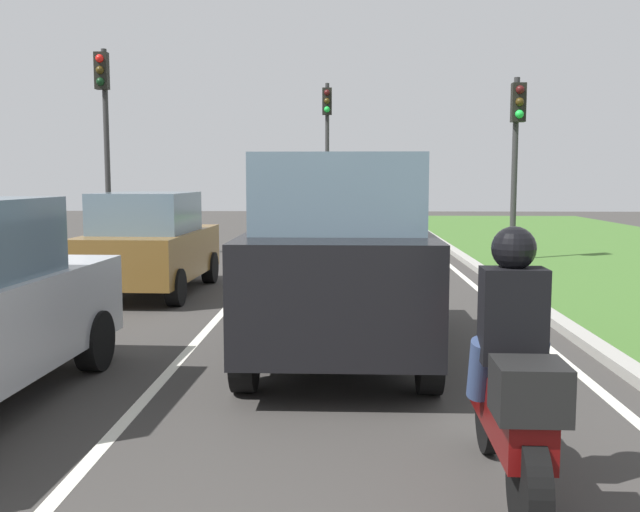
{
  "coord_description": "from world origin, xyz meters",
  "views": [
    {
      "loc": [
        1.14,
        0.86,
        2.04
      ],
      "look_at": [
        0.88,
        8.5,
        1.2
      ],
      "focal_mm": 40.22,
      "sensor_mm": 36.0,
      "label": 1
    }
  ],
  "objects_px": {
    "car_suv_ahead": "(339,254)",
    "car_hatchback_far": "(150,244)",
    "motorcycle": "(510,410)",
    "traffic_light_overhead_left": "(104,115)",
    "traffic_light_far_median": "(327,133)",
    "traffic_light_near_right": "(517,136)",
    "rider_person": "(512,313)"
  },
  "relations": [
    {
      "from": "car_suv_ahead",
      "to": "car_hatchback_far",
      "type": "distance_m",
      "value": 5.41
    },
    {
      "from": "motorcycle",
      "to": "traffic_light_overhead_left",
      "type": "bearing_deg",
      "value": 118.83
    },
    {
      "from": "traffic_light_overhead_left",
      "to": "car_suv_ahead",
      "type": "bearing_deg",
      "value": -58.87
    },
    {
      "from": "motorcycle",
      "to": "traffic_light_far_median",
      "type": "bearing_deg",
      "value": 95.91
    },
    {
      "from": "motorcycle",
      "to": "traffic_light_near_right",
      "type": "bearing_deg",
      "value": 78.05
    },
    {
      "from": "car_hatchback_far",
      "to": "car_suv_ahead",
      "type": "bearing_deg",
      "value": -50.09
    },
    {
      "from": "traffic_light_near_right",
      "to": "traffic_light_far_median",
      "type": "xyz_separation_m",
      "value": [
        -4.66,
        7.54,
        0.54
      ]
    },
    {
      "from": "motorcycle",
      "to": "rider_person",
      "type": "bearing_deg",
      "value": 88.71
    },
    {
      "from": "car_suv_ahead",
      "to": "rider_person",
      "type": "height_order",
      "value": "car_suv_ahead"
    },
    {
      "from": "car_hatchback_far",
      "to": "rider_person",
      "type": "relative_size",
      "value": 3.22
    },
    {
      "from": "rider_person",
      "to": "traffic_light_overhead_left",
      "type": "height_order",
      "value": "traffic_light_overhead_left"
    },
    {
      "from": "rider_person",
      "to": "traffic_light_near_right",
      "type": "xyz_separation_m",
      "value": [
        3.01,
        12.77,
        1.83
      ]
    },
    {
      "from": "motorcycle",
      "to": "traffic_light_near_right",
      "type": "relative_size",
      "value": 0.43
    },
    {
      "from": "car_suv_ahead",
      "to": "traffic_light_far_median",
      "type": "xyz_separation_m",
      "value": [
        -0.53,
        16.66,
        2.4
      ]
    },
    {
      "from": "traffic_light_near_right",
      "to": "rider_person",
      "type": "bearing_deg",
      "value": -103.26
    },
    {
      "from": "car_suv_ahead",
      "to": "rider_person",
      "type": "bearing_deg",
      "value": -72.58
    },
    {
      "from": "car_suv_ahead",
      "to": "traffic_light_far_median",
      "type": "height_order",
      "value": "traffic_light_far_median"
    },
    {
      "from": "traffic_light_near_right",
      "to": "traffic_light_far_median",
      "type": "bearing_deg",
      "value": 121.73
    },
    {
      "from": "motorcycle",
      "to": "traffic_light_near_right",
      "type": "xyz_separation_m",
      "value": [
        3.01,
        12.82,
        2.45
      ]
    },
    {
      "from": "rider_person",
      "to": "traffic_light_overhead_left",
      "type": "bearing_deg",
      "value": 118.92
    },
    {
      "from": "rider_person",
      "to": "traffic_light_near_right",
      "type": "bearing_deg",
      "value": 78.01
    },
    {
      "from": "traffic_light_overhead_left",
      "to": "traffic_light_near_right",
      "type": "bearing_deg",
      "value": -4.18
    },
    {
      "from": "traffic_light_near_right",
      "to": "traffic_light_overhead_left",
      "type": "bearing_deg",
      "value": 175.82
    },
    {
      "from": "car_suv_ahead",
      "to": "traffic_light_near_right",
      "type": "bearing_deg",
      "value": 65.97
    },
    {
      "from": "traffic_light_overhead_left",
      "to": "motorcycle",
      "type": "bearing_deg",
      "value": -62.44
    },
    {
      "from": "motorcycle",
      "to": "car_suv_ahead",
      "type": "bearing_deg",
      "value": 108.12
    },
    {
      "from": "traffic_light_near_right",
      "to": "traffic_light_far_median",
      "type": "height_order",
      "value": "traffic_light_far_median"
    },
    {
      "from": "car_hatchback_far",
      "to": "rider_person",
      "type": "height_order",
      "value": "car_hatchback_far"
    },
    {
      "from": "car_hatchback_far",
      "to": "traffic_light_far_median",
      "type": "height_order",
      "value": "traffic_light_far_median"
    },
    {
      "from": "traffic_light_far_median",
      "to": "rider_person",
      "type": "bearing_deg",
      "value": -85.35
    },
    {
      "from": "traffic_light_far_median",
      "to": "traffic_light_near_right",
      "type": "bearing_deg",
      "value": -58.27
    },
    {
      "from": "motorcycle",
      "to": "car_hatchback_far",
      "type": "bearing_deg",
      "value": 120.56
    }
  ]
}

